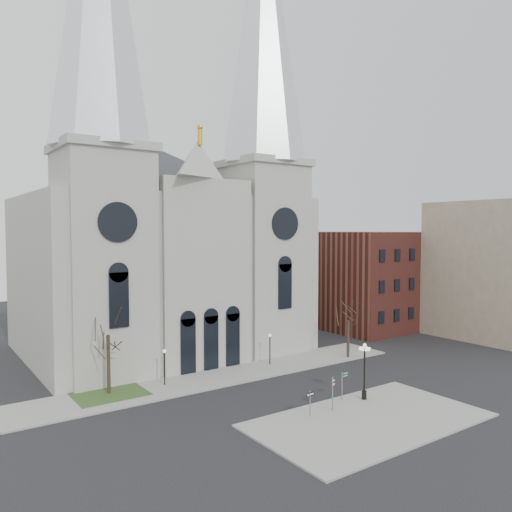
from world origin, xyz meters
TOP-DOWN VIEW (x-y plane):
  - ground at (0.00, 0.00)m, footprint 160.00×160.00m
  - sidewalk_near at (3.00, -5.00)m, footprint 18.00×10.00m
  - sidewalk_far at (0.00, 11.00)m, footprint 40.00×6.00m
  - grass_patch at (-11.00, 12.00)m, footprint 6.00×5.00m
  - cathedral at (0.00, 22.86)m, footprint 33.00×26.66m
  - bg_building_brick at (30.00, 22.00)m, footprint 14.00×18.00m
  - bg_building_tan at (38.00, 6.00)m, footprint 10.00×14.00m
  - tree_left at (-11.00, 12.00)m, footprint 3.20×3.20m
  - tree_right at (15.00, 9.00)m, footprint 3.20×3.20m
  - ped_lamp_left at (-6.00, 11.50)m, footprint 0.32×0.32m
  - ped_lamp_right at (6.00, 11.50)m, footprint 0.32×0.32m
  - stop_sign at (2.00, -2.12)m, footprint 0.92×0.38m
  - globe_lamp at (6.04, -1.70)m, footprint 1.25×1.25m
  - one_way_sign at (-0.22, -2.00)m, footprint 0.85×0.13m
  - street_name_sign at (4.45, -0.77)m, footprint 0.75×0.12m

SIDE VIEW (x-z plane):
  - ground at x=0.00m, z-range 0.00..0.00m
  - sidewalk_near at x=3.00m, z-range 0.00..0.14m
  - sidewalk_far at x=0.00m, z-range 0.00..0.14m
  - grass_patch at x=-11.00m, z-range 0.00..0.18m
  - one_way_sign at x=-0.22m, z-range 0.50..2.44m
  - street_name_sign at x=4.45m, z-range 0.35..2.70m
  - stop_sign at x=2.00m, z-range 0.70..3.42m
  - ped_lamp_left at x=-6.00m, z-range 0.70..3.96m
  - ped_lamp_right at x=6.00m, z-range 0.70..3.96m
  - globe_lamp at x=6.04m, z-range 0.74..5.46m
  - tree_right at x=15.00m, z-range 1.47..7.47m
  - tree_left at x=-11.00m, z-range 1.83..9.33m
  - bg_building_brick at x=30.00m, z-range 0.00..14.00m
  - bg_building_tan at x=38.00m, z-range 0.00..18.00m
  - cathedral at x=0.00m, z-range -8.52..45.48m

